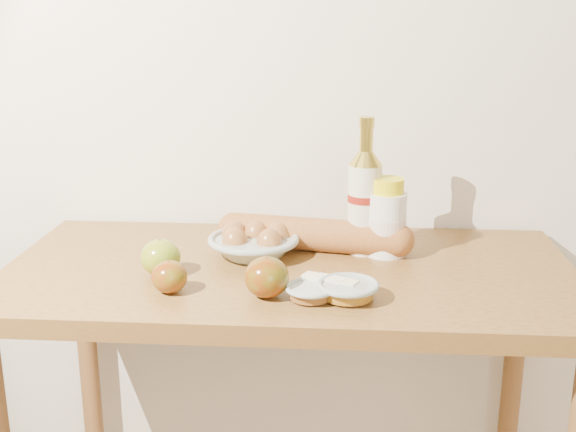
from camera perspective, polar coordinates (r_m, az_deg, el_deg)
The scene contains 12 objects.
back_wall at distance 1.76m, azimuth 0.89°, elevation 12.07°, with size 3.50×0.02×2.60m, color beige.
table at distance 1.57m, azimuth 0.08°, elevation -8.25°, with size 1.20×0.60×0.90m.
bourbon_bottle at distance 1.59m, azimuth 6.07°, elevation 1.37°, with size 0.09×0.09×0.30m.
cream_bottle at distance 1.59m, azimuth 7.77°, elevation -0.29°, with size 0.12×0.12×0.17m.
egg_bowl at distance 1.58m, azimuth -2.73°, elevation -2.16°, with size 0.21×0.21×0.07m.
baguette at distance 1.61m, azimuth 2.04°, elevation -1.47°, with size 0.45×0.15×0.07m.
apple_yellowgreen at distance 1.49m, azimuth -10.04°, elevation -3.23°, with size 0.11×0.11×0.08m.
apple_redgreen_front at distance 1.40m, azimuth -9.35°, elevation -4.75°, with size 0.08×0.08×0.06m.
apple_redgreen_right at distance 1.36m, azimuth -1.69°, elevation -4.86°, with size 0.11×0.11×0.08m.
sugar_bowl at distance 1.35m, azimuth 1.80°, elevation -6.04°, with size 0.12×0.12×0.03m.
syrup_bowl at distance 1.36m, azimuth 4.76°, elevation -5.87°, with size 0.13×0.13×0.03m.
butter_stick at distance 1.39m, azimuth 3.32°, elevation -5.49°, with size 0.11×0.07×0.03m.
Camera 1 is at (0.10, -0.25, 1.43)m, focal length 45.00 mm.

